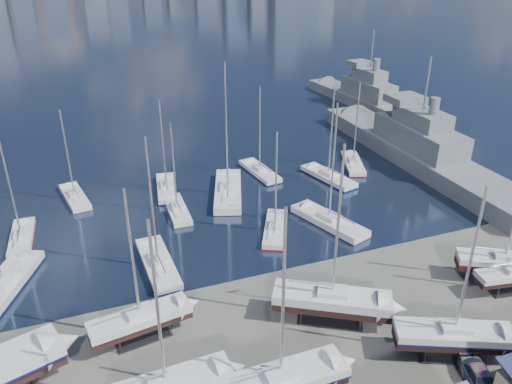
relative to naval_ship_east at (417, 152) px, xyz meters
name	(u,v)px	position (x,y,z in m)	size (l,w,h in m)	color
ground	(304,337)	(-34.38, -30.16, -1.66)	(1400.00, 1400.00, 0.00)	#605E59
water	(83,7)	(-34.38, 279.84, -1.81)	(1400.00, 600.00, 0.40)	#19253B
sailboat_cradle_2	(140,319)	(-47.64, -25.23, 0.33)	(9.01, 3.74, 14.40)	#2D2D33
sailboat_cradle_3	(281,381)	(-39.14, -35.88, 0.43)	(10.22, 2.89, 16.47)	#2D2D33
sailboat_cradle_4	(332,300)	(-31.13, -28.94, 0.47)	(10.55, 7.98, 17.12)	#2D2D33
sailboat_cradle_5	(454,336)	(-23.94, -36.48, 0.39)	(9.89, 6.48, 15.61)	#2D2D33
sailboat_cradle_6	(504,263)	(-11.80, -29.66, 0.35)	(9.18, 6.94, 14.91)	#2D2D33
sailboat_cradle_7	(512,275)	(-12.52, -31.48, 0.22)	(7.58, 3.28, 12.28)	#2D2D33
sailboat_moored_0	(4,288)	(-59.35, -13.65, -1.35)	(7.62, 12.13, 17.60)	black
sailboat_moored_1	(22,239)	(-58.09, -3.90, -1.36)	(2.81, 8.77, 12.96)	black
sailboat_moored_2	(75,198)	(-51.80, 5.13, -1.34)	(3.94, 9.02, 13.17)	black
sailboat_moored_3	(158,265)	(-44.32, -15.01, -1.36)	(3.22, 10.40, 15.42)	black
sailboat_moored_4	(177,210)	(-39.64, -3.47, -1.34)	(2.60, 8.44, 12.64)	black
sailboat_moored_5	(167,189)	(-39.59, 3.40, -1.36)	(3.96, 9.50, 13.77)	black
sailboat_moored_6	(275,230)	(-29.72, -12.54, -1.36)	(6.18, 9.03, 13.23)	black
sailboat_moored_7	(228,193)	(-31.87, -0.83, -1.34)	(7.40, 13.10, 19.08)	black
sailboat_moored_8	(260,172)	(-25.17, 4.31, -1.36)	(3.71, 9.59, 13.97)	black
sailboat_moored_9	(329,222)	(-22.83, -13.27, -1.34)	(6.17, 11.10, 16.15)	black
sailboat_moored_10	(328,178)	(-16.40, -1.17, -1.36)	(4.94, 10.18, 14.67)	black
sailboat_moored_11	(353,164)	(-10.33, 2.03, -1.36)	(5.77, 9.54, 13.80)	black
naval_ship_east	(417,152)	(0.00, 0.00, 0.00)	(8.20, 47.45, 18.26)	slate
naval_ship_west	(367,99)	(9.82, 30.14, 0.00)	(9.21, 38.93, 17.47)	slate
car_d	(482,381)	(-24.21, -40.22, -0.92)	(2.10, 5.16, 1.50)	gray
flagpole	(337,247)	(-30.16, -27.47, 5.05)	(1.03, 0.12, 11.69)	white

